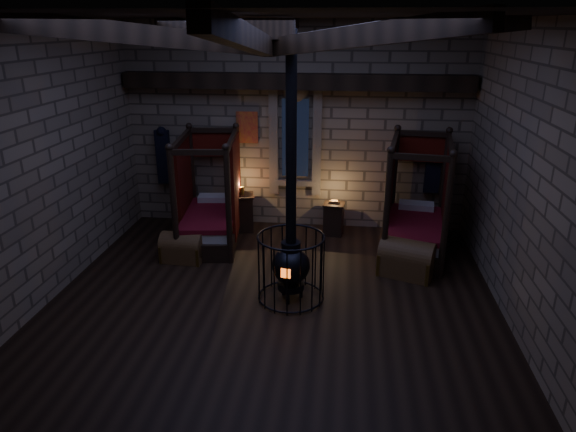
# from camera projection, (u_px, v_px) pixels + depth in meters

# --- Properties ---
(room) EXTENTS (7.02, 7.02, 4.29)m
(room) POSITION_uv_depth(u_px,v_px,m) (270.00, 53.00, 6.75)
(room) COLOR black
(room) RESTS_ON ground
(bed_left) EXTENTS (1.30, 2.13, 2.11)m
(bed_left) POSITION_uv_depth(u_px,v_px,m) (211.00, 216.00, 10.20)
(bed_left) COLOR black
(bed_left) RESTS_ON ground
(bed_right) EXTENTS (1.35, 2.18, 2.14)m
(bed_right) POSITION_uv_depth(u_px,v_px,m) (415.00, 225.00, 9.72)
(bed_right) COLOR black
(bed_right) RESTS_ON ground
(trunk_left) EXTENTS (0.79, 0.53, 0.56)m
(trunk_left) POSITION_uv_depth(u_px,v_px,m) (183.00, 248.00, 9.42)
(trunk_left) COLOR brown
(trunk_left) RESTS_ON ground
(trunk_right) EXTENTS (1.04, 0.84, 0.66)m
(trunk_right) POSITION_uv_depth(u_px,v_px,m) (407.00, 259.00, 8.85)
(trunk_right) COLOR brown
(trunk_right) RESTS_ON ground
(nightstand_left) EXTENTS (0.57, 0.56, 0.96)m
(nightstand_left) POSITION_uv_depth(u_px,v_px,m) (242.00, 212.00, 10.75)
(nightstand_left) COLOR black
(nightstand_left) RESTS_ON ground
(nightstand_right) EXTENTS (0.46, 0.44, 0.73)m
(nightstand_right) POSITION_uv_depth(u_px,v_px,m) (334.00, 218.00, 10.56)
(nightstand_right) COLOR black
(nightstand_right) RESTS_ON ground
(stove) EXTENTS (1.05, 1.05, 4.05)m
(stove) POSITION_uv_depth(u_px,v_px,m) (291.00, 262.00, 7.95)
(stove) COLOR black
(stove) RESTS_ON ground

